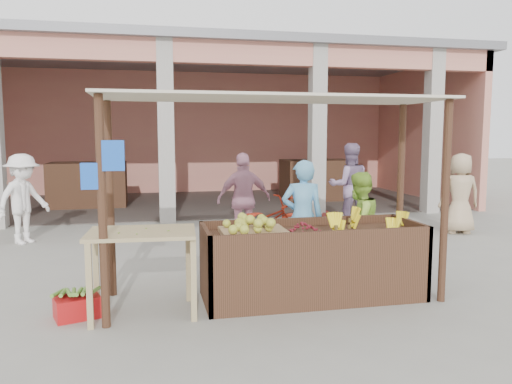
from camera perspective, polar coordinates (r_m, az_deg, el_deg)
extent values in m
plane|color=gray|center=(6.06, 1.78, -12.24)|extent=(60.00, 60.00, 0.00)
cube|color=tan|center=(17.02, -7.55, 6.72)|extent=(14.00, 0.20, 4.00)
cube|color=tan|center=(16.32, 18.46, 6.44)|extent=(0.20, 6.00, 4.00)
cube|color=tan|center=(11.44, -5.25, 15.62)|extent=(14.00, 0.30, 0.50)
cube|color=slate|center=(14.29, -6.70, 15.21)|extent=(14.40, 6.40, 0.20)
cube|color=#A8A29A|center=(11.22, -10.26, 6.74)|extent=(0.35, 0.35, 4.00)
cube|color=#A8A29A|center=(11.87, 7.00, 6.78)|extent=(0.35, 0.35, 4.00)
cube|color=#A8A29A|center=(13.16, 19.52, 6.44)|extent=(0.35, 0.35, 4.00)
cube|color=#482C1D|center=(14.22, -18.63, 0.80)|extent=(2.00, 1.20, 1.20)
cube|color=#482C1D|center=(14.95, 6.97, 1.37)|extent=(2.00, 1.20, 1.20)
cube|color=#482C1D|center=(6.08, 6.43, -8.28)|extent=(2.60, 0.95, 0.80)
cylinder|color=#482C1D|center=(5.19, -17.15, -2.36)|extent=(0.09, 0.09, 2.35)
cylinder|color=#482C1D|center=(6.16, 20.80, -1.13)|extent=(0.09, 0.09, 2.35)
cylinder|color=#482C1D|center=(6.23, -16.33, -0.87)|extent=(0.09, 0.09, 2.35)
cylinder|color=#482C1D|center=(7.05, 16.17, -0.02)|extent=(0.09, 0.09, 2.35)
cube|color=beige|center=(5.84, 2.16, 10.66)|extent=(4.00, 1.35, 0.03)
cube|color=blue|center=(5.13, -16.03, 4.03)|extent=(0.22, 0.08, 0.30)
cube|color=blue|center=(5.16, -18.39, 1.74)|extent=(0.18, 0.07, 0.26)
cube|color=#92714B|center=(5.78, -0.25, -4.64)|extent=(0.75, 0.65, 0.06)
ellipsoid|color=gold|center=(5.76, -0.25, -3.67)|extent=(0.64, 0.56, 0.14)
ellipsoid|color=maroon|center=(5.88, 5.28, -4.07)|extent=(0.44, 0.36, 0.14)
cube|color=tan|center=(5.52, -12.93, -4.57)|extent=(1.19, 0.83, 0.04)
cube|color=tan|center=(5.35, -18.52, -10.21)|extent=(0.06, 0.06, 0.88)
cube|color=tan|center=(5.33, -7.16, -9.97)|extent=(0.06, 0.06, 0.88)
cube|color=tan|center=(5.98, -17.82, -8.40)|extent=(0.06, 0.06, 0.88)
cube|color=tan|center=(5.96, -7.72, -8.18)|extent=(0.06, 0.06, 0.88)
cube|color=#B31314|center=(5.81, -19.77, -12.26)|extent=(0.53, 0.45, 0.23)
ellipsoid|color=maroon|center=(11.67, 7.79, -1.64)|extent=(0.43, 0.43, 0.59)
ellipsoid|color=maroon|center=(11.83, 9.26, -1.55)|extent=(0.43, 0.43, 0.59)
ellipsoid|color=maroon|center=(12.00, 8.10, -1.42)|extent=(0.43, 0.43, 0.59)
imported|color=#60ABDE|center=(6.99, 5.34, -2.47)|extent=(0.71, 0.57, 1.71)
imported|color=#99CB3E|center=(7.05, 11.64, -3.29)|extent=(0.85, 0.73, 1.52)
imported|color=#9B210F|center=(8.46, 0.89, -3.51)|extent=(1.31, 1.89, 0.94)
imported|color=white|center=(9.83, -25.09, -0.35)|extent=(1.13, 1.22, 1.74)
imported|color=#C38298|center=(8.76, -1.38, -0.48)|extent=(1.07, 0.62, 1.75)
imported|color=tan|center=(10.62, 22.30, 0.31)|extent=(0.94, 0.71, 1.76)
imported|color=gray|center=(10.62, 10.60, 1.17)|extent=(1.00, 0.65, 1.94)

